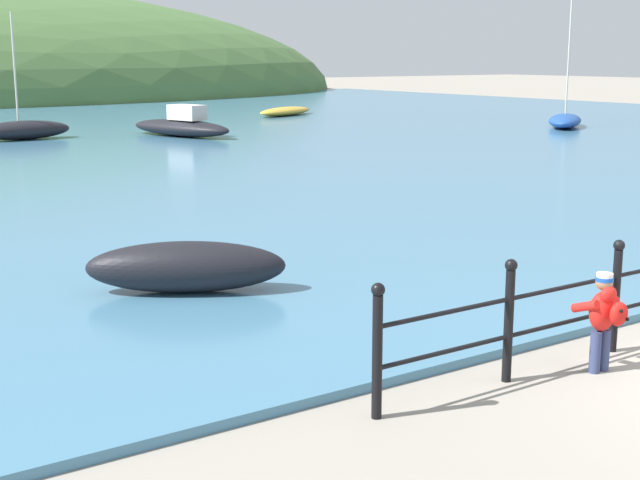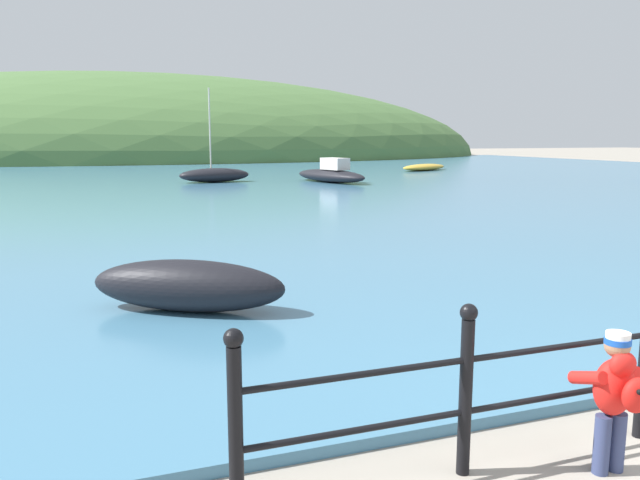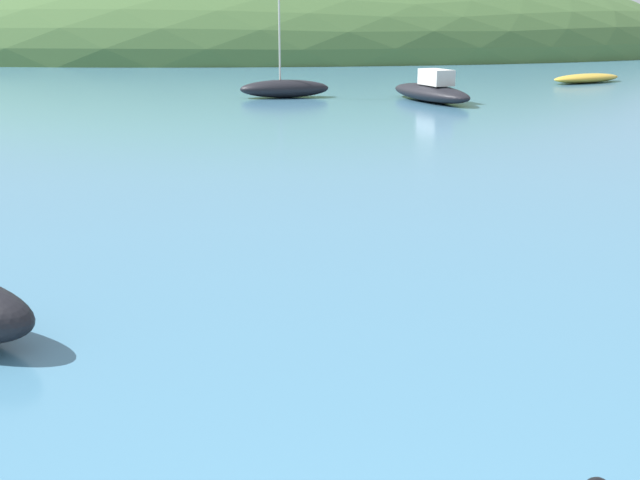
{
  "view_description": "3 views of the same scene",
  "coord_description": "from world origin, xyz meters",
  "px_view_note": "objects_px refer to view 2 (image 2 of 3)",
  "views": [
    {
      "loc": [
        -8.04,
        -4.2,
        3.08
      ],
      "look_at": [
        -2.07,
        4.57,
        0.87
      ],
      "focal_mm": 50.0,
      "sensor_mm": 36.0,
      "label": 1
    },
    {
      "loc": [
        -4.27,
        -1.91,
        2.3
      ],
      "look_at": [
        -2.01,
        4.36,
        1.19
      ],
      "focal_mm": 35.0,
      "sensor_mm": 36.0,
      "label": 2
    },
    {
      "loc": [
        -0.2,
        -0.99,
        2.98
      ],
      "look_at": [
        0.37,
        5.03,
        1.2
      ],
      "focal_mm": 42.0,
      "sensor_mm": 36.0,
      "label": 3
    }
  ],
  "objects_px": {
    "boat_white_sailboat": "(424,167)",
    "boat_far_left": "(331,174)",
    "boat_blue_hull": "(188,286)",
    "boat_red_dinghy": "(215,175)",
    "child_in_coat": "(616,390)"
  },
  "relations": [
    {
      "from": "boat_white_sailboat",
      "to": "boat_far_left",
      "type": "relative_size",
      "value": 0.86
    },
    {
      "from": "child_in_coat",
      "to": "boat_blue_hull",
      "type": "distance_m",
      "value": 5.23
    },
    {
      "from": "boat_red_dinghy",
      "to": "boat_far_left",
      "type": "distance_m",
      "value": 5.63
    },
    {
      "from": "boat_blue_hull",
      "to": "boat_red_dinghy",
      "type": "xyz_separation_m",
      "value": [
        4.42,
        22.39,
        0.02
      ]
    },
    {
      "from": "boat_blue_hull",
      "to": "boat_far_left",
      "type": "bearing_deg",
      "value": 64.62
    },
    {
      "from": "boat_red_dinghy",
      "to": "boat_blue_hull",
      "type": "bearing_deg",
      "value": -101.17
    },
    {
      "from": "boat_blue_hull",
      "to": "boat_white_sailboat",
      "type": "xyz_separation_m",
      "value": [
        19.15,
        28.22,
        -0.12
      ]
    },
    {
      "from": "boat_blue_hull",
      "to": "boat_far_left",
      "type": "relative_size",
      "value": 0.49
    },
    {
      "from": "child_in_coat",
      "to": "boat_far_left",
      "type": "bearing_deg",
      "value": 73.43
    },
    {
      "from": "child_in_coat",
      "to": "boat_white_sailboat",
      "type": "xyz_separation_m",
      "value": [
        16.94,
        32.96,
        -0.3
      ]
    },
    {
      "from": "child_in_coat",
      "to": "boat_far_left",
      "type": "distance_m",
      "value": 26.27
    },
    {
      "from": "child_in_coat",
      "to": "boat_far_left",
      "type": "xyz_separation_m",
      "value": [
        7.49,
        25.18,
        -0.12
      ]
    },
    {
      "from": "boat_red_dinghy",
      "to": "boat_far_left",
      "type": "xyz_separation_m",
      "value": [
        5.28,
        -1.95,
        0.03
      ]
    },
    {
      "from": "child_in_coat",
      "to": "boat_far_left",
      "type": "height_order",
      "value": "boat_far_left"
    },
    {
      "from": "child_in_coat",
      "to": "boat_red_dinghy",
      "type": "bearing_deg",
      "value": 85.33
    }
  ]
}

